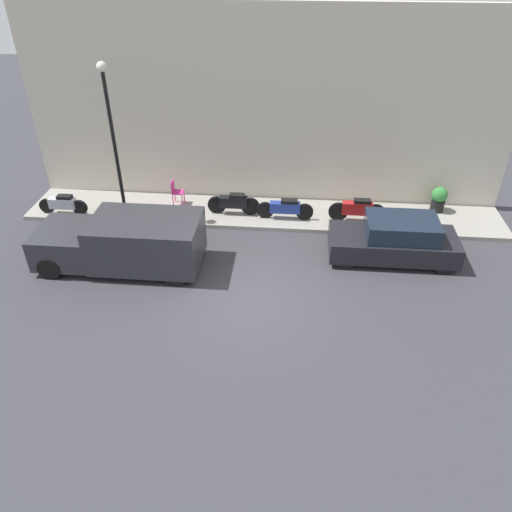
% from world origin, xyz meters
% --- Properties ---
extents(ground_plane, '(60.00, 60.00, 0.00)m').
position_xyz_m(ground_plane, '(0.00, 0.00, 0.00)').
color(ground_plane, '#38383D').
extents(sidewalk, '(2.31, 17.05, 0.14)m').
position_xyz_m(sidewalk, '(4.97, 0.00, 0.07)').
color(sidewalk, gray).
rests_on(sidewalk, ground_plane).
extents(building_facade, '(0.30, 17.05, 6.89)m').
position_xyz_m(building_facade, '(6.27, 0.00, 3.45)').
color(building_facade, beige).
rests_on(building_facade, ground_plane).
extents(parked_car, '(1.66, 3.94, 1.41)m').
position_xyz_m(parked_car, '(2.52, -4.31, 0.67)').
color(parked_car, black).
rests_on(parked_car, ground_plane).
extents(delivery_van, '(2.04, 4.99, 1.62)m').
position_xyz_m(delivery_van, '(1.40, 4.00, 0.84)').
color(delivery_van, '#2D2D33').
rests_on(delivery_van, ground_plane).
extents(scooter_silver, '(0.30, 1.76, 0.73)m').
position_xyz_m(scooter_silver, '(4.17, 7.10, 0.53)').
color(scooter_silver, '#B7B7BF').
rests_on(scooter_silver, sidewalk).
extents(motorcycle_blue, '(0.30, 1.99, 0.74)m').
position_xyz_m(motorcycle_blue, '(4.51, -0.82, 0.55)').
color(motorcycle_blue, navy).
rests_on(motorcycle_blue, sidewalk).
extents(motorcycle_red, '(0.30, 1.96, 0.84)m').
position_xyz_m(motorcycle_red, '(4.57, -3.32, 0.60)').
color(motorcycle_red, '#B21E1E').
rests_on(motorcycle_red, sidewalk).
extents(motorcycle_black, '(0.30, 1.86, 0.79)m').
position_xyz_m(motorcycle_black, '(4.70, 1.02, 0.57)').
color(motorcycle_black, black).
rests_on(motorcycle_black, sidewalk).
extents(streetlamp, '(0.32, 0.32, 5.32)m').
position_xyz_m(streetlamp, '(4.08, 4.81, 3.46)').
color(streetlamp, black).
rests_on(streetlamp, sidewalk).
extents(potted_plant, '(0.56, 0.56, 0.92)m').
position_xyz_m(potted_plant, '(5.59, -6.29, 0.63)').
color(potted_plant, black).
rests_on(potted_plant, sidewalk).
extents(cafe_chair, '(0.40, 0.40, 0.92)m').
position_xyz_m(cafe_chair, '(5.30, 3.25, 0.67)').
color(cafe_chair, '#D8338C').
rests_on(cafe_chair, sidewalk).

